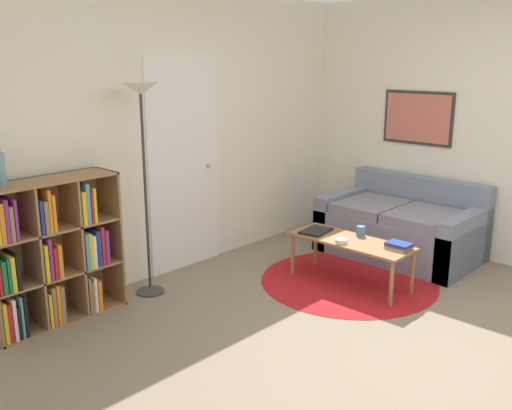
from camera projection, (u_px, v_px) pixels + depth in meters
ground_plane at (412, 351)px, 4.01m from camera, size 14.00×14.00×0.00m
wall_back at (179, 136)px, 5.34m from camera, size 7.41×0.11×2.60m
wall_right at (417, 125)px, 6.07m from camera, size 0.08×5.48×2.60m
rug at (348, 281)px, 5.26m from camera, size 1.61×1.61×0.01m
bookshelf at (48, 255)px, 4.34m from camera, size 1.04×0.34×1.13m
floor_lamp at (142, 115)px, 4.62m from camera, size 0.31×0.31×1.81m
couch at (403, 228)px, 5.92m from camera, size 0.93×1.53×0.78m
coffee_table at (351, 244)px, 5.12m from camera, size 0.43×1.13×0.42m
laptop at (316, 231)px, 5.33m from camera, size 0.34×0.26×0.02m
bowl at (341, 241)px, 5.00m from camera, size 0.11×0.11×0.04m
book_stack_on_table at (399, 246)px, 4.86m from camera, size 0.16×0.22×0.06m
cup at (361, 231)px, 5.20m from camera, size 0.08×0.08×0.09m
bottle_middle at (0, 169)px, 3.98m from camera, size 0.07×0.07×0.30m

